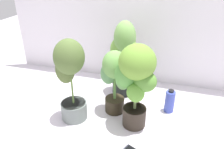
# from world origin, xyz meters

# --- Properties ---
(ground_plane) EXTENTS (8.00, 8.00, 0.00)m
(ground_plane) POSITION_xyz_m (0.00, 0.00, 0.00)
(ground_plane) COLOR silver
(ground_plane) RESTS_ON ground
(mylar_back_wall) EXTENTS (3.20, 0.01, 2.00)m
(mylar_back_wall) POSITION_xyz_m (0.00, 0.86, 1.00)
(mylar_back_wall) COLOR silver
(mylar_back_wall) RESTS_ON ground
(potted_plant_front_left) EXTENTS (0.38, 0.37, 0.83)m
(potted_plant_front_left) POSITION_xyz_m (-0.34, -0.13, 0.48)
(potted_plant_front_left) COLOR slate
(potted_plant_front_left) RESTS_ON ground
(potted_plant_back_center) EXTENTS (0.41, 0.33, 0.87)m
(potted_plant_back_center) POSITION_xyz_m (0.03, 0.49, 0.48)
(potted_plant_back_center) COLOR black
(potted_plant_back_center) RESTS_ON ground
(potted_plant_front_right) EXTENTS (0.44, 0.35, 0.82)m
(potted_plant_front_right) POSITION_xyz_m (0.26, -0.07, 0.52)
(potted_plant_front_right) COLOR #322920
(potted_plant_front_right) RESTS_ON ground
(potted_plant_center) EXTENTS (0.36, 0.32, 0.68)m
(potted_plant_center) POSITION_xyz_m (0.03, 0.09, 0.41)
(potted_plant_center) COLOR #2E2618
(potted_plant_center) RESTS_ON ground
(nutrient_bottle) EXTENTS (0.10, 0.10, 0.26)m
(nutrient_bottle) POSITION_xyz_m (0.58, 0.25, 0.12)
(nutrient_bottle) COLOR #4151BD
(nutrient_bottle) RESTS_ON ground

